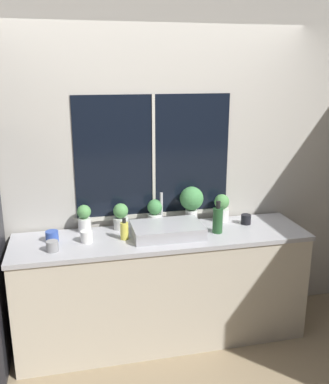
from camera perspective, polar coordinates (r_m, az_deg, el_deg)
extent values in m
plane|color=#937F60|center=(3.56, 0.79, -21.19)|extent=(14.00, 14.00, 0.00)
cube|color=#BCB7AD|center=(3.55, -1.57, 2.94)|extent=(8.00, 0.06, 2.70)
cube|color=black|center=(3.49, -1.47, 4.87)|extent=(1.28, 0.01, 0.98)
cube|color=beige|center=(3.49, -1.45, 4.85)|extent=(0.02, 0.01, 0.98)
cube|color=beige|center=(3.62, -1.39, -3.01)|extent=(1.34, 0.04, 0.03)
cube|color=#BCB7AD|center=(5.19, 20.93, 6.08)|extent=(0.06, 7.00, 2.70)
cube|color=beige|center=(3.56, -0.30, -12.85)|extent=(2.28, 0.57, 0.87)
cube|color=#ADADB2|center=(3.36, -0.31, -6.05)|extent=(2.31, 0.60, 0.03)
cube|color=#ADADB2|center=(3.34, 0.35, -5.07)|extent=(0.54, 0.35, 0.09)
cylinder|color=#B7B7BC|center=(3.53, -0.42, -4.34)|extent=(0.04, 0.04, 0.03)
cylinder|color=#B7B7BC|center=(3.49, -0.42, -2.13)|extent=(0.02, 0.02, 0.26)
cylinder|color=white|center=(3.47, -10.59, -4.34)|extent=(0.10, 0.10, 0.11)
sphere|color=#569951|center=(3.43, -10.69, -2.61)|extent=(0.11, 0.11, 0.11)
cylinder|color=white|center=(3.49, -5.81, -4.16)|extent=(0.12, 0.12, 0.09)
sphere|color=#569951|center=(3.46, -5.86, -2.51)|extent=(0.12, 0.12, 0.12)
cylinder|color=white|center=(3.53, -1.27, -3.75)|extent=(0.12, 0.12, 0.10)
sphere|color=#478E4C|center=(3.49, -1.28, -2.01)|extent=(0.12, 0.12, 0.12)
cylinder|color=white|center=(3.60, 3.59, -3.25)|extent=(0.10, 0.10, 0.12)
sphere|color=#478E4C|center=(3.55, 3.63, -0.85)|extent=(0.20, 0.20, 0.20)
cylinder|color=white|center=(3.68, 7.58, -3.02)|extent=(0.13, 0.13, 0.10)
sphere|color=#569951|center=(3.65, 7.64, -1.29)|extent=(0.13, 0.13, 0.13)
cylinder|color=#DBD14C|center=(3.27, -5.37, -5.19)|extent=(0.06, 0.06, 0.13)
cylinder|color=black|center=(3.24, -5.41, -3.80)|extent=(0.03, 0.03, 0.04)
cylinder|color=#235128|center=(3.40, 7.10, -3.78)|extent=(0.08, 0.08, 0.20)
cylinder|color=black|center=(3.36, 7.18, -1.71)|extent=(0.04, 0.04, 0.06)
cylinder|color=gray|center=(3.16, -14.73, -6.99)|extent=(0.09, 0.09, 0.08)
cylinder|color=white|center=(3.26, -10.35, -5.86)|extent=(0.09, 0.09, 0.09)
cylinder|color=black|center=(3.64, 10.80, -3.59)|extent=(0.08, 0.08, 0.08)
cylinder|color=#3351AD|center=(3.33, -14.76, -5.73)|extent=(0.10, 0.10, 0.08)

